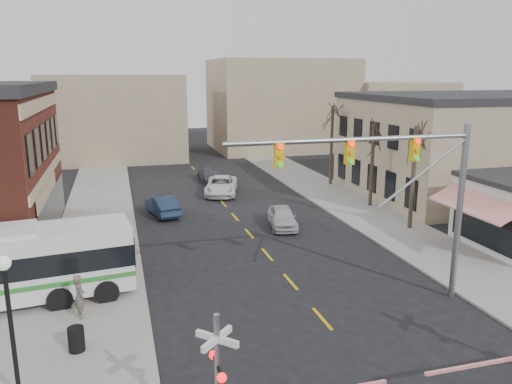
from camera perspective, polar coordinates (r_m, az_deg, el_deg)
ground at (r=20.29m, az=9.87°, el=-16.63°), size 160.00×160.00×0.00m
sidewalk_west at (r=37.17m, az=-17.58°, el=-2.94°), size 5.00×60.00×0.12m
sidewalk_east at (r=41.00m, az=9.95°, el=-1.02°), size 5.00×60.00×0.12m
tan_building at (r=46.96m, az=24.13°, el=5.05°), size 20.30×15.30×8.50m
tree_east_a at (r=33.93m, az=17.51°, el=1.53°), size 0.28×0.28×6.75m
tree_east_b at (r=39.18m, az=13.11°, el=2.97°), size 0.28×0.28×6.30m
tree_east_c at (r=46.27m, az=8.62°, el=5.28°), size 0.28×0.28×7.20m
traffic_signal_mast at (r=21.97m, az=16.51°, el=1.54°), size 10.87×0.30×8.00m
rr_crossing_west at (r=14.44m, az=-2.61°, el=-20.77°), size 5.60×1.36×4.00m
street_lamp at (r=16.92m, az=-26.49°, el=-11.02°), size 0.44×0.44×4.77m
trash_bin at (r=20.19m, az=-19.85°, el=-15.54°), size 0.60×0.60×0.92m
car_a at (r=33.60m, az=3.03°, el=-2.87°), size 2.38×4.40×1.42m
car_b at (r=37.06m, az=-10.66°, el=-1.52°), size 2.40×4.62×1.45m
car_c at (r=42.82m, az=-4.00°, el=0.73°), size 3.92×5.98×1.53m
car_d at (r=47.84m, az=-5.25°, el=1.92°), size 2.06×4.64×1.32m
pedestrian_near at (r=22.42m, az=-19.53°, el=-11.16°), size 0.67×0.81×1.90m
pedestrian_far at (r=24.69m, az=-18.39°, el=-8.75°), size 1.04×1.14×1.91m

